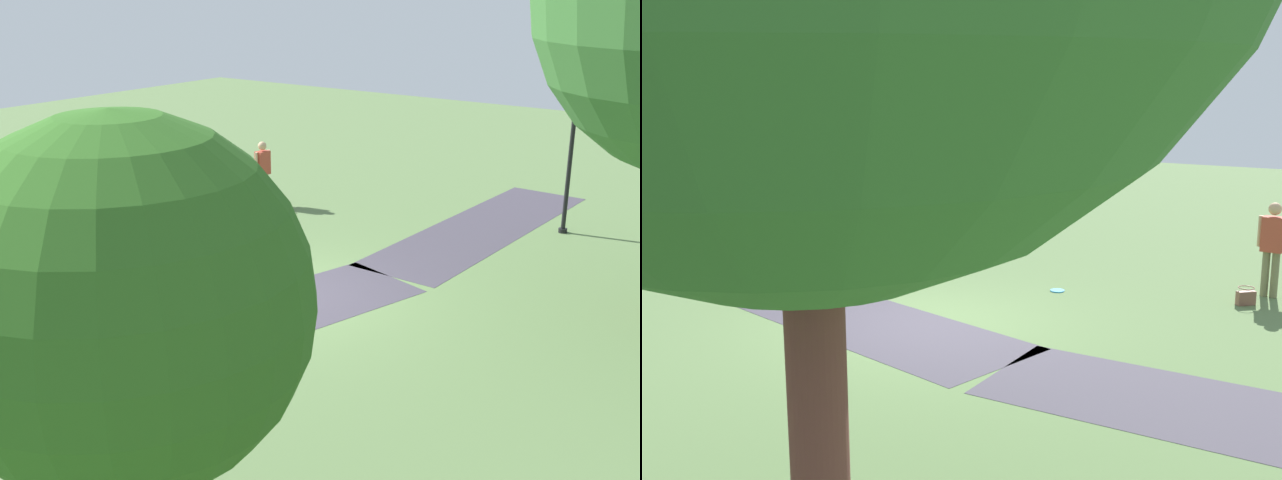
{
  "view_description": "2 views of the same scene",
  "coord_description": "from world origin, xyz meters",
  "views": [
    {
      "loc": [
        10.51,
        8.5,
        5.64
      ],
      "look_at": [
        0.26,
        1.03,
        1.37
      ],
      "focal_mm": 43.92,
      "sensor_mm": 36.0,
      "label": 1
    },
    {
      "loc": [
        -6.51,
        10.27,
        3.89
      ],
      "look_at": [
        -0.93,
        0.3,
        1.48
      ],
      "focal_mm": 45.58,
      "sensor_mm": 36.0,
      "label": 2
    }
  ],
  "objects": [
    {
      "name": "woman_with_handbag",
      "position": [
        -4.5,
        -4.27,
        0.96
      ],
      "size": [
        0.52,
        0.27,
        1.67
      ],
      "color": "#706E4C",
      "rests_on": "ground"
    },
    {
      "name": "ground_plane",
      "position": [
        0.0,
        0.0,
        0.0
      ],
      "size": [
        48.0,
        48.0,
        0.0
      ],
      "primitive_type": "plane",
      "color": "#597544"
    },
    {
      "name": "footpath_segment_mid",
      "position": [
        1.86,
        0.05,
        0.0
      ],
      "size": [
        8.25,
        4.06,
        0.01
      ],
      "color": "#413B47",
      "rests_on": "ground"
    },
    {
      "name": "footpath_segment_far",
      "position": [
        9.22,
        -2.93,
        0.0
      ],
      "size": [
        7.99,
        5.64,
        0.01
      ],
      "color": "#413B47",
      "rests_on": "ground"
    },
    {
      "name": "man_near_boulder",
      "position": [
        3.92,
        -5.03,
        1.0
      ],
      "size": [
        0.52,
        0.25,
        1.72
      ],
      "color": "#42556C",
      "rests_on": "ground"
    },
    {
      "name": "handbag_on_grass",
      "position": [
        -4.25,
        -3.54,
        0.14
      ],
      "size": [
        0.38,
        0.38,
        0.31
      ],
      "color": "brown",
      "rests_on": "ground"
    },
    {
      "name": "lawn_boulder",
      "position": [
        3.92,
        -2.38,
        0.37
      ],
      "size": [
        1.35,
        1.2,
        0.73
      ],
      "color": "#A49086",
      "rests_on": "ground"
    },
    {
      "name": "frisbee_on_grass",
      "position": [
        -1.15,
        -2.8,
        0.01
      ],
      "size": [
        0.25,
        0.25,
        0.02
      ],
      "color": "#3B98CF",
      "rests_on": "ground"
    },
    {
      "name": "backpack_by_boulder",
      "position": [
        2.83,
        -3.06,
        0.19
      ],
      "size": [
        0.35,
        0.34,
        0.4
      ],
      "color": "gray",
      "rests_on": "ground"
    }
  ]
}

